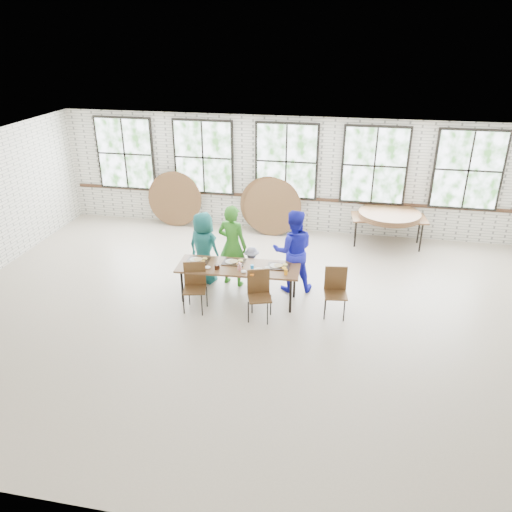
{
  "coord_description": "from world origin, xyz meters",
  "views": [
    {
      "loc": [
        1.65,
        -8.03,
        5.04
      ],
      "look_at": [
        0.0,
        0.4,
        1.05
      ],
      "focal_mm": 35.0,
      "sensor_mm": 36.0,
      "label": 1
    }
  ],
  "objects_px": {
    "chair_near_left": "(195,282)",
    "storage_table": "(389,219)",
    "dining_table": "(238,269)",
    "chair_near_right": "(259,290)"
  },
  "relations": [
    {
      "from": "dining_table",
      "to": "chair_near_left",
      "type": "height_order",
      "value": "chair_near_left"
    },
    {
      "from": "chair_near_right",
      "to": "storage_table",
      "type": "height_order",
      "value": "chair_near_right"
    },
    {
      "from": "chair_near_left",
      "to": "storage_table",
      "type": "bearing_deg",
      "value": 31.8
    },
    {
      "from": "dining_table",
      "to": "chair_near_right",
      "type": "relative_size",
      "value": 2.56
    },
    {
      "from": "dining_table",
      "to": "storage_table",
      "type": "relative_size",
      "value": 1.3
    },
    {
      "from": "chair_near_right",
      "to": "dining_table",
      "type": "bearing_deg",
      "value": 115.22
    },
    {
      "from": "chair_near_left",
      "to": "storage_table",
      "type": "distance_m",
      "value": 5.41
    },
    {
      "from": "dining_table",
      "to": "chair_near_right",
      "type": "bearing_deg",
      "value": -49.4
    },
    {
      "from": "dining_table",
      "to": "chair_near_right",
      "type": "distance_m",
      "value": 0.77
    },
    {
      "from": "dining_table",
      "to": "storage_table",
      "type": "xyz_separation_m",
      "value": [
        3.03,
        3.4,
        -0.0
      ]
    }
  ]
}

